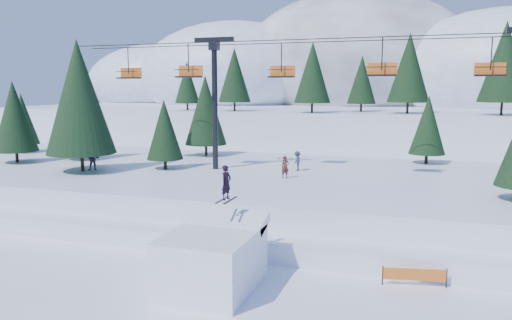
% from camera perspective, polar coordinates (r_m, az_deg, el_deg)
% --- Properties ---
extents(ground, '(160.00, 160.00, 0.00)m').
position_cam_1_polar(ground, '(21.35, -1.05, -16.41)').
color(ground, white).
rests_on(ground, ground).
extents(mid_shelf, '(70.00, 22.00, 2.50)m').
position_cam_1_polar(mid_shelf, '(37.66, 8.12, -3.58)').
color(mid_shelf, white).
rests_on(mid_shelf, ground).
extents(berm, '(70.00, 6.00, 1.10)m').
position_cam_1_polar(berm, '(28.34, 4.40, -8.94)').
color(berm, white).
rests_on(berm, ground).
extents(mountain_ridge, '(119.00, 60.00, 26.46)m').
position_cam_1_polar(mountain_ridge, '(92.41, 11.34, 8.52)').
color(mountain_ridge, white).
rests_on(mountain_ridge, ground).
extents(jump_kicker, '(3.78, 5.15, 5.36)m').
position_cam_1_polar(jump_kicker, '(22.77, -4.98, -11.08)').
color(jump_kicker, white).
rests_on(jump_kicker, ground).
extents(chairlift, '(46.00, 3.21, 10.28)m').
position_cam_1_polar(chairlift, '(36.70, 10.60, 8.74)').
color(chairlift, black).
rests_on(chairlift, mid_shelf).
extents(conifer_stand, '(64.52, 16.89, 10.13)m').
position_cam_1_polar(conifer_stand, '(37.29, 12.06, 5.30)').
color(conifer_stand, black).
rests_on(conifer_stand, mid_shelf).
extents(distant_skiers, '(36.06, 8.31, 1.88)m').
position_cam_1_polar(distant_skiers, '(37.81, 0.16, -0.24)').
color(distant_skiers, '#2C2440').
rests_on(distant_skiers, mid_shelf).
extents(banner_near, '(2.81, 0.60, 0.90)m').
position_cam_1_polar(banner_near, '(24.19, 17.65, -12.40)').
color(banner_near, black).
rests_on(banner_near, ground).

